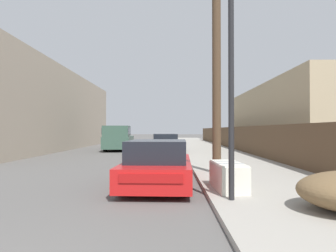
{
  "coord_description": "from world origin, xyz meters",
  "views": [
    {
      "loc": [
        2.36,
        -1.58,
        1.57
      ],
      "look_at": [
        2.26,
        10.61,
        1.74
      ],
      "focal_mm": 32.0,
      "sensor_mm": 36.0,
      "label": 1
    }
  ],
  "objects_px": {
    "discarded_fridge": "(228,176)",
    "pickup_truck": "(118,138)",
    "street_lamp": "(231,64)",
    "utility_pole": "(216,45)",
    "car_parked_mid": "(165,144)",
    "parked_sports_car_red": "(158,165)"
  },
  "relations": [
    {
      "from": "discarded_fridge",
      "to": "pickup_truck",
      "type": "bearing_deg",
      "value": 106.65
    },
    {
      "from": "pickup_truck",
      "to": "street_lamp",
      "type": "xyz_separation_m",
      "value": [
        5.28,
        -16.66,
        2.01
      ]
    },
    {
      "from": "utility_pole",
      "to": "discarded_fridge",
      "type": "bearing_deg",
      "value": -93.04
    },
    {
      "from": "pickup_truck",
      "to": "utility_pole",
      "type": "distance_m",
      "value": 14.37
    },
    {
      "from": "car_parked_mid",
      "to": "pickup_truck",
      "type": "relative_size",
      "value": 0.82
    },
    {
      "from": "utility_pole",
      "to": "street_lamp",
      "type": "xyz_separation_m",
      "value": [
        -0.29,
        -3.9,
        -1.52
      ]
    },
    {
      "from": "parked_sports_car_red",
      "to": "pickup_truck",
      "type": "xyz_separation_m",
      "value": [
        -3.66,
        14.46,
        0.35
      ]
    },
    {
      "from": "discarded_fridge",
      "to": "car_parked_mid",
      "type": "height_order",
      "value": "car_parked_mid"
    },
    {
      "from": "street_lamp",
      "to": "parked_sports_car_red",
      "type": "bearing_deg",
      "value": 126.3
    },
    {
      "from": "car_parked_mid",
      "to": "utility_pole",
      "type": "relative_size",
      "value": 0.54
    },
    {
      "from": "car_parked_mid",
      "to": "utility_pole",
      "type": "distance_m",
      "value": 11.86
    },
    {
      "from": "pickup_truck",
      "to": "street_lamp",
      "type": "bearing_deg",
      "value": 104.11
    },
    {
      "from": "parked_sports_car_red",
      "to": "street_lamp",
      "type": "height_order",
      "value": "street_lamp"
    },
    {
      "from": "car_parked_mid",
      "to": "street_lamp",
      "type": "height_order",
      "value": "street_lamp"
    },
    {
      "from": "car_parked_mid",
      "to": "street_lamp",
      "type": "relative_size",
      "value": 0.94
    },
    {
      "from": "discarded_fridge",
      "to": "parked_sports_car_red",
      "type": "xyz_separation_m",
      "value": [
        -1.76,
        1.08,
        0.14
      ]
    },
    {
      "from": "pickup_truck",
      "to": "utility_pole",
      "type": "xyz_separation_m",
      "value": [
        5.57,
        -12.76,
        3.54
      ]
    },
    {
      "from": "car_parked_mid",
      "to": "street_lamp",
      "type": "bearing_deg",
      "value": -87.86
    },
    {
      "from": "utility_pole",
      "to": "street_lamp",
      "type": "height_order",
      "value": "utility_pole"
    },
    {
      "from": "pickup_truck",
      "to": "discarded_fridge",
      "type": "bearing_deg",
      "value": 105.78
    },
    {
      "from": "car_parked_mid",
      "to": "utility_pole",
      "type": "bearing_deg",
      "value": -84.12
    },
    {
      "from": "car_parked_mid",
      "to": "pickup_truck",
      "type": "xyz_separation_m",
      "value": [
        -3.58,
        1.73,
        0.33
      ]
    }
  ]
}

